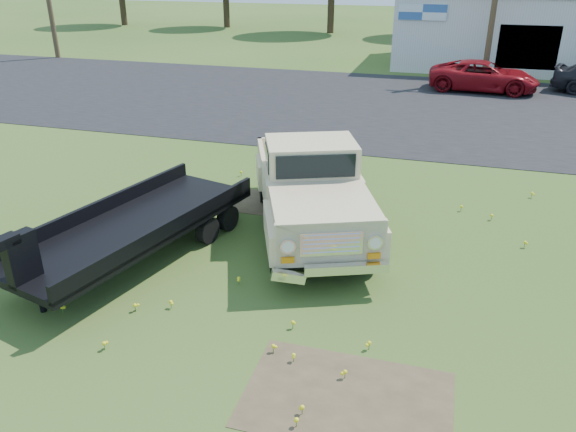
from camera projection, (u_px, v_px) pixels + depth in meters
The scene contains 8 objects.
ground at pixel (301, 280), 11.16m from camera, with size 140.00×140.00×0.00m, color #2D4E19.
asphalt_lot at pixel (391, 106), 24.24m from camera, with size 90.00×14.00×0.02m, color black.
dirt_patch_a at pixel (347, 399), 8.17m from camera, with size 3.00×2.00×0.01m, color #493A27.
dirt_patch_b at pixel (262, 202), 14.72m from camera, with size 2.20×1.60×0.01m, color #493A27.
commercial_building at pixel (523, 29), 32.29m from camera, with size 14.20×8.20×4.15m.
vintage_pickup_truck at pixel (311, 187), 12.78m from camera, with size 2.34×6.03×2.19m, color #C6B485, non-canonical shape.
flatbed_trailer at pixel (133, 221), 11.68m from camera, with size 2.08×6.23×1.70m, color black, non-canonical shape.
red_pickup at pixel (484, 76), 26.65m from camera, with size 2.31×5.01×1.39m, color maroon.
Camera 1 is at (2.43, -9.28, 5.85)m, focal length 35.00 mm.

